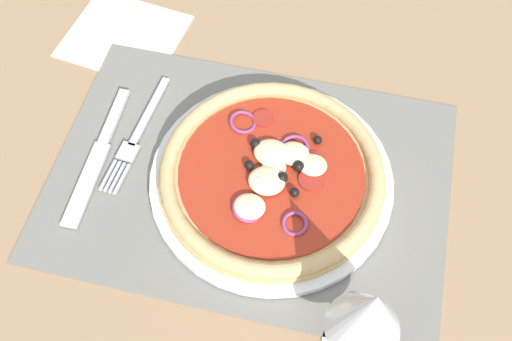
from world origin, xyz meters
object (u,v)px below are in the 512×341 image
(plate, at_px, (271,181))
(pizza, at_px, (272,174))
(fork, at_px, (135,139))
(napkin, at_px, (124,35))
(wine_glass, at_px, (369,315))
(knife, at_px, (98,156))

(plate, bearing_deg, pizza, -144.54)
(plate, distance_m, fork, 0.18)
(plate, height_order, napkin, plate)
(fork, bearing_deg, wine_glass, 63.05)
(wine_glass, xyz_separation_m, napkin, (0.37, -0.35, -0.10))
(pizza, bearing_deg, napkin, -36.40)
(wine_glass, bearing_deg, pizza, -53.51)
(wine_glass, bearing_deg, fork, -31.93)
(pizza, relative_size, knife, 1.32)
(pizza, bearing_deg, fork, -6.91)
(napkin, bearing_deg, knife, 101.03)
(knife, height_order, wine_glass, wine_glass)
(pizza, bearing_deg, knife, 3.38)
(fork, bearing_deg, pizza, 88.08)
(plate, relative_size, wine_glass, 1.93)
(pizza, height_order, fork, pizza)
(knife, xyz_separation_m, napkin, (0.04, -0.20, -0.00))
(pizza, distance_m, wine_glass, 0.22)
(plate, height_order, knife, plate)
(knife, bearing_deg, wine_glass, 64.56)
(plate, xyz_separation_m, pizza, (-0.00, -0.00, 0.02))
(wine_glass, height_order, napkin, wine_glass)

